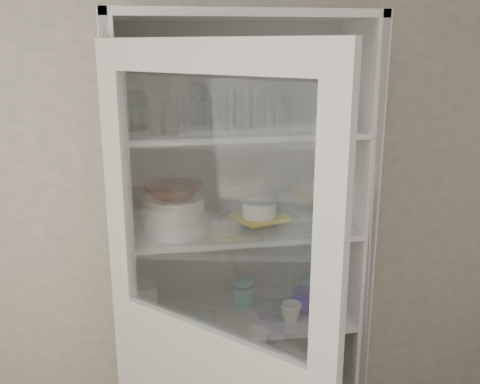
# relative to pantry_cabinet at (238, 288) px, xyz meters

# --- Properties ---
(wall_back) EXTENTS (3.60, 0.02, 2.60)m
(wall_back) POSITION_rel_pantry_cabinet_xyz_m (-0.20, 0.16, 0.36)
(wall_back) COLOR #A39F8F
(wall_back) RESTS_ON ground
(pantry_cabinet) EXTENTS (1.00, 0.45, 2.10)m
(pantry_cabinet) POSITION_rel_pantry_cabinet_xyz_m (0.00, 0.00, 0.00)
(pantry_cabinet) COLOR #BABABA
(pantry_cabinet) RESTS_ON floor
(tumbler_0) EXTENTS (0.09, 0.09, 0.15)m
(tumbler_0) POSITION_rel_pantry_cabinet_xyz_m (-0.28, -0.18, 0.79)
(tumbler_0) COLOR silver
(tumbler_0) RESTS_ON shelf_glass
(tumbler_1) EXTENTS (0.08, 0.08, 0.13)m
(tumbler_1) POSITION_rel_pantry_cabinet_xyz_m (-0.32, -0.18, 0.78)
(tumbler_1) COLOR silver
(tumbler_1) RESTS_ON shelf_glass
(tumbler_2) EXTENTS (0.09, 0.09, 0.14)m
(tumbler_2) POSITION_rel_pantry_cabinet_xyz_m (-0.10, -0.19, 0.79)
(tumbler_2) COLOR silver
(tumbler_2) RESTS_ON shelf_glass
(tumbler_3) EXTENTS (0.09, 0.09, 0.14)m
(tumbler_3) POSITION_rel_pantry_cabinet_xyz_m (0.14, -0.19, 0.79)
(tumbler_3) COLOR silver
(tumbler_3) RESTS_ON shelf_glass
(tumbler_4) EXTENTS (0.08, 0.08, 0.15)m
(tumbler_4) POSITION_rel_pantry_cabinet_xyz_m (-0.01, -0.17, 0.80)
(tumbler_4) COLOR silver
(tumbler_4) RESTS_ON shelf_glass
(tumbler_5) EXTENTS (0.10, 0.10, 0.15)m
(tumbler_5) POSITION_rel_pantry_cabinet_xyz_m (0.32, -0.22, 0.80)
(tumbler_5) COLOR silver
(tumbler_5) RESTS_ON shelf_glass
(tumbler_6) EXTENTS (0.08, 0.08, 0.13)m
(tumbler_6) POSITION_rel_pantry_cabinet_xyz_m (0.33, -0.20, 0.78)
(tumbler_6) COLOR silver
(tumbler_6) RESTS_ON shelf_glass
(tumbler_7) EXTENTS (0.10, 0.10, 0.15)m
(tumbler_7) POSITION_rel_pantry_cabinet_xyz_m (-0.41, -0.05, 0.80)
(tumbler_7) COLOR silver
(tumbler_7) RESTS_ON shelf_glass
(tumbler_8) EXTENTS (0.08, 0.08, 0.15)m
(tumbler_8) POSITION_rel_pantry_cabinet_xyz_m (-0.39, -0.08, 0.79)
(tumbler_8) COLOR silver
(tumbler_8) RESTS_ON shelf_glass
(tumbler_9) EXTENTS (0.07, 0.07, 0.14)m
(tumbler_9) POSITION_rel_pantry_cabinet_xyz_m (-0.03, -0.09, 0.79)
(tumbler_9) COLOR silver
(tumbler_9) RESTS_ON shelf_glass
(tumbler_10) EXTENTS (0.08, 0.08, 0.13)m
(tumbler_10) POSITION_rel_pantry_cabinet_xyz_m (0.08, -0.06, 0.79)
(tumbler_10) COLOR silver
(tumbler_10) RESTS_ON shelf_glass
(goblet_0) EXTENTS (0.07, 0.07, 0.16)m
(goblet_0) POSITION_rel_pantry_cabinet_xyz_m (-0.38, 0.01, 0.80)
(goblet_0) COLOR silver
(goblet_0) RESTS_ON shelf_glass
(goblet_1) EXTENTS (0.08, 0.08, 0.18)m
(goblet_1) POSITION_rel_pantry_cabinet_xyz_m (-0.15, 0.06, 0.81)
(goblet_1) COLOR silver
(goblet_1) RESTS_ON shelf_glass
(goblet_2) EXTENTS (0.07, 0.07, 0.16)m
(goblet_2) POSITION_rel_pantry_cabinet_xyz_m (0.15, 0.01, 0.80)
(goblet_2) COLOR silver
(goblet_2) RESTS_ON shelf_glass
(goblet_3) EXTENTS (0.08, 0.08, 0.18)m
(goblet_3) POSITION_rel_pantry_cabinet_xyz_m (0.41, 0.06, 0.81)
(goblet_3) COLOR silver
(goblet_3) RESTS_ON shelf_glass
(plate_stack_front) EXTENTS (0.26, 0.26, 0.07)m
(plate_stack_front) POSITION_rel_pantry_cabinet_xyz_m (-0.27, -0.12, 0.36)
(plate_stack_front) COLOR white
(plate_stack_front) RESTS_ON shelf_plates
(plate_stack_back) EXTENTS (0.22, 0.22, 0.10)m
(plate_stack_back) POSITION_rel_pantry_cabinet_xyz_m (-0.29, 0.03, 0.37)
(plate_stack_back) COLOR white
(plate_stack_back) RESTS_ON shelf_plates
(cream_bowl) EXTENTS (0.27, 0.27, 0.07)m
(cream_bowl) POSITION_rel_pantry_cabinet_xyz_m (-0.27, -0.12, 0.43)
(cream_bowl) COLOR white
(cream_bowl) RESTS_ON plate_stack_front
(terracotta_bowl) EXTENTS (0.26, 0.26, 0.05)m
(terracotta_bowl) POSITION_rel_pantry_cabinet_xyz_m (-0.27, -0.12, 0.49)
(terracotta_bowl) COLOR #4A1A11
(terracotta_bowl) RESTS_ON cream_bowl
(glass_platter) EXTENTS (0.36, 0.36, 0.02)m
(glass_platter) POSITION_rel_pantry_cabinet_xyz_m (0.08, -0.07, 0.33)
(glass_platter) COLOR silver
(glass_platter) RESTS_ON shelf_plates
(yellow_trivet) EXTENTS (0.24, 0.24, 0.01)m
(yellow_trivet) POSITION_rel_pantry_cabinet_xyz_m (0.08, -0.07, 0.35)
(yellow_trivet) COLOR gold
(yellow_trivet) RESTS_ON glass_platter
(white_ramekin) EXTENTS (0.17, 0.17, 0.06)m
(white_ramekin) POSITION_rel_pantry_cabinet_xyz_m (0.08, -0.07, 0.38)
(white_ramekin) COLOR white
(white_ramekin) RESTS_ON yellow_trivet
(grey_bowl_stack) EXTENTS (0.15, 0.15, 0.18)m
(grey_bowl_stack) POSITION_rel_pantry_cabinet_xyz_m (0.41, -0.04, 0.41)
(grey_bowl_stack) COLOR #A9BEBD
(grey_bowl_stack) RESTS_ON shelf_plates
(mug_blue) EXTENTS (0.13, 0.13, 0.10)m
(mug_blue) POSITION_rel_pantry_cabinet_xyz_m (0.28, -0.12, -0.03)
(mug_blue) COLOR #2D2398
(mug_blue) RESTS_ON shelf_mugs
(mug_teal) EXTENTS (0.12, 0.12, 0.10)m
(mug_teal) POSITION_rel_pantry_cabinet_xyz_m (0.35, 0.00, -0.03)
(mug_teal) COLOR teal
(mug_teal) RESTS_ON shelf_mugs
(mug_white) EXTENTS (0.11, 0.11, 0.08)m
(mug_white) POSITION_rel_pantry_cabinet_xyz_m (0.19, -0.19, -0.04)
(mug_white) COLOR white
(mug_white) RESTS_ON shelf_mugs
(teal_jar) EXTENTS (0.09, 0.09, 0.11)m
(teal_jar) POSITION_rel_pantry_cabinet_xyz_m (0.02, -0.02, -0.02)
(teal_jar) COLOR teal
(teal_jar) RESTS_ON shelf_mugs
(measuring_cups) EXTENTS (0.11, 0.11, 0.04)m
(measuring_cups) POSITION_rel_pantry_cabinet_xyz_m (-0.28, -0.16, -0.06)
(measuring_cups) COLOR silver
(measuring_cups) RESTS_ON shelf_mugs
(white_canister) EXTENTS (0.15, 0.15, 0.14)m
(white_canister) POSITION_rel_pantry_cabinet_xyz_m (-0.41, -0.04, -0.01)
(white_canister) COLOR white
(white_canister) RESTS_ON shelf_mugs
(tin_box) EXTENTS (0.22, 0.18, 0.06)m
(tin_box) POSITION_rel_pantry_cabinet_xyz_m (0.32, -0.09, -0.45)
(tin_box) COLOR #A9A9A9
(tin_box) RESTS_ON shelf_bot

